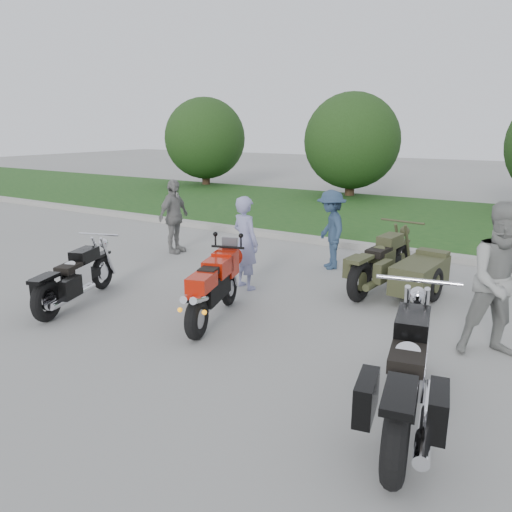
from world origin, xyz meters
The scene contains 13 objects.
ground centered at (0.00, 0.00, 0.00)m, with size 80.00×80.00×0.00m, color #999993.
curb centered at (0.00, 6.00, 0.07)m, with size 60.00×0.30×0.15m, color #A09E96.
grass_strip centered at (0.00, 10.15, 0.07)m, with size 60.00×8.00×0.14m, color #376021.
tree_far_left centered at (-10.00, 13.50, 2.19)m, with size 3.60×3.60×4.00m.
tree_mid_left centered at (-3.00, 13.50, 2.19)m, with size 3.60×3.60×4.00m.
sportbike_red centered at (0.10, 0.67, 0.54)m, with size 0.74×1.89×0.92m.
cruiser_left centered at (-2.17, 0.04, 0.42)m, with size 0.87×2.08×0.83m.
cruiser_right centered at (3.20, -0.48, 0.50)m, with size 0.76×2.54×0.98m.
cruiser_sidecar centered at (2.06, 3.30, 0.43)m, with size 1.26×2.36×0.91m.
person_stripe centered at (-0.37, 2.22, 0.81)m, with size 0.59×0.39×1.62m, color #8A8DBC.
person_grey centered at (3.71, 1.67, 0.96)m, with size 0.93×0.72×1.91m, color gray.
person_denim centered at (0.36, 4.17, 0.78)m, with size 1.01×0.58×1.56m, color navy.
person_back centered at (-3.10, 3.48, 0.82)m, with size 0.96×0.40×1.63m, color gray.
Camera 1 is at (4.25, -4.74, 2.77)m, focal length 35.00 mm.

